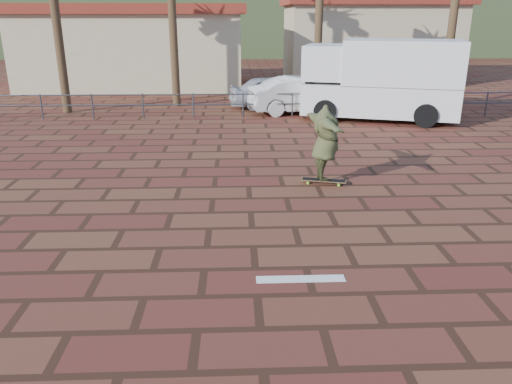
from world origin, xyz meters
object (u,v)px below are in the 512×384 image
Objects in this scene: car_silver at (276,92)px; longboard at (324,181)px; car_white at (303,95)px; skateboarder at (325,143)px; campervan at (382,78)px.

longboard is at bearing 174.55° from car_silver.
car_white is (0.72, 9.54, 0.66)m from longboard.
skateboarder is at bearing 165.08° from car_white.
skateboarder is at bearing -75.23° from longboard.
campervan is at bearing -133.48° from car_silver.
campervan reaches higher than car_silver.
car_silver is at bearing 27.73° from car_white.
car_white is (1.07, -1.36, 0.05)m from car_silver.
longboard is 8.91m from campervan.
car_silver is 1.73m from car_white.
car_silver is (-3.93, 2.87, -0.90)m from campervan.
longboard is 0.17× the size of campervan.
car_white is at bearing 100.47° from longboard.
car_silver is (-0.35, 10.89, -0.33)m from skateboarder.
car_silver is at bearing -7.90° from skateboarder.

